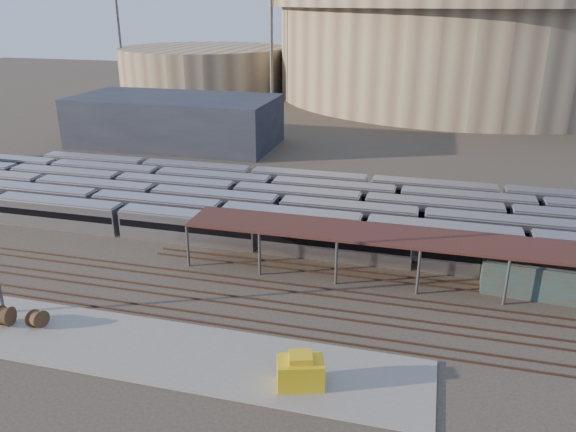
# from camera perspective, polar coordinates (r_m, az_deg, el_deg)

# --- Properties ---
(ground) EXTENTS (420.00, 420.00, 0.00)m
(ground) POSITION_cam_1_polar(r_m,az_deg,el_deg) (62.16, -3.73, -6.40)
(ground) COLOR #383026
(ground) RESTS_ON ground
(apron) EXTENTS (50.00, 9.00, 0.20)m
(apron) POSITION_cam_1_polar(r_m,az_deg,el_deg) (52.19, -14.46, -12.83)
(apron) COLOR gray
(apron) RESTS_ON ground
(subway_trains) EXTENTS (130.61, 23.90, 3.60)m
(subway_trains) POSITION_cam_1_polar(r_m,az_deg,el_deg) (78.37, -1.40, 1.04)
(subway_trains) COLOR #B3B3B8
(subway_trains) RESTS_ON ground
(inspection_shed) EXTENTS (60.30, 6.00, 5.30)m
(inspection_shed) POSITION_cam_1_polar(r_m,az_deg,el_deg) (61.06, 17.43, -2.74)
(inspection_shed) COLOR #505155
(inspection_shed) RESTS_ON ground
(empty_tracks) EXTENTS (170.00, 9.62, 0.18)m
(empty_tracks) POSITION_cam_1_polar(r_m,az_deg,el_deg) (57.99, -5.31, -8.51)
(empty_tracks) COLOR #4C3323
(empty_tracks) RESTS_ON ground
(stadium) EXTENTS (124.00, 124.00, 32.50)m
(stadium) POSITION_cam_1_polar(r_m,az_deg,el_deg) (192.67, 17.67, 16.51)
(stadium) COLOR tan
(stadium) RESTS_ON ground
(secondary_arena) EXTENTS (56.00, 56.00, 14.00)m
(secondary_arena) POSITION_cam_1_polar(r_m,az_deg,el_deg) (199.34, -8.54, 14.61)
(secondary_arena) COLOR tan
(secondary_arena) RESTS_ON ground
(service_building) EXTENTS (42.00, 20.00, 10.00)m
(service_building) POSITION_cam_1_polar(r_m,az_deg,el_deg) (121.87, -11.39, 9.47)
(service_building) COLOR #1E232D
(service_building) RESTS_ON ground
(floodlight_0) EXTENTS (4.00, 1.00, 38.40)m
(floodlight_0) POSITION_cam_1_polar(r_m,az_deg,el_deg) (169.31, -1.71, 18.35)
(floodlight_0) COLOR #505155
(floodlight_0) RESTS_ON ground
(floodlight_1) EXTENTS (4.00, 1.00, 38.40)m
(floodlight_1) POSITION_cam_1_polar(r_m,az_deg,el_deg) (200.78, -16.85, 17.94)
(floodlight_1) COLOR #505155
(floodlight_1) RESTS_ON ground
(floodlight_3) EXTENTS (4.00, 1.00, 38.40)m
(floodlight_3) POSITION_cam_1_polar(r_m,az_deg,el_deg) (214.15, 7.76, 18.74)
(floodlight_3) COLOR #505155
(floodlight_3) RESTS_ON ground
(teal_boxcar) EXTENTS (15.82, 3.95, 3.65)m
(teal_boxcar) POSITION_cam_1_polar(r_m,az_deg,el_deg) (63.77, 26.12, -6.11)
(teal_boxcar) COLOR #20504E
(teal_boxcar) RESTS_ON ground
(cable_reel_west) EXTENTS (1.44, 1.91, 1.69)m
(cable_reel_west) POSITION_cam_1_polar(r_m,az_deg,el_deg) (57.76, -24.13, -9.49)
(cable_reel_west) COLOR brown
(cable_reel_west) RESTS_ON apron
(cable_reel_east) EXTENTS (1.23, 1.98, 1.88)m
(cable_reel_east) POSITION_cam_1_polar(r_m,az_deg,el_deg) (59.28, -26.76, -9.04)
(cable_reel_east) COLOR brown
(cable_reel_east) RESTS_ON apron
(yellow_equipment) EXTENTS (4.17, 3.28, 2.28)m
(yellow_equipment) POSITION_cam_1_polar(r_m,az_deg,el_deg) (45.66, 1.27, -15.64)
(yellow_equipment) COLOR gold
(yellow_equipment) RESTS_ON apron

